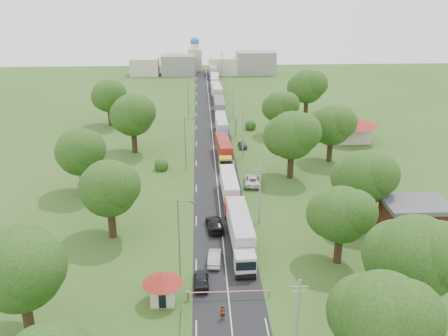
{
  "coord_description": "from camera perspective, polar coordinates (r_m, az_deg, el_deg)",
  "views": [
    {
      "loc": [
        -2.91,
        -71.14,
        33.43
      ],
      "look_at": [
        1.16,
        7.56,
        3.0
      ],
      "focal_mm": 40.0,
      "sensor_mm": 36.0,
      "label": 1
    }
  ],
  "objects": [
    {
      "name": "tree_13",
      "position": [
        121.06,
        -13.05,
        8.07
      ],
      "size": [
        8.8,
        8.8,
        11.07
      ],
      "color": "#382616",
      "rests_on": "ground"
    },
    {
      "name": "car_verge_near",
      "position": [
        85.39,
        3.27,
        -1.38
      ],
      "size": [
        3.19,
        6.09,
        1.63
      ],
      "primitive_type": "imported",
      "rotation": [
        0.0,
        0.0,
        3.06
      ],
      "color": "silver",
      "rests_on": "ground"
    },
    {
      "name": "pedestrian_booth",
      "position": [
        56.06,
        -6.27,
        -14.62
      ],
      "size": [
        0.99,
        0.97,
        1.61
      ],
      "primitive_type": "imported",
      "rotation": [
        0.0,
        0.0,
        -0.72
      ],
      "color": "gray",
      "rests_on": "ground"
    },
    {
      "name": "road",
      "position": [
        97.12,
        -1.06,
        0.97
      ],
      "size": [
        8.0,
        200.0,
        0.04
      ],
      "primitive_type": "cube",
      "color": "black",
      "rests_on": "ground"
    },
    {
      "name": "tree_6",
      "position": [
        111.07,
        6.45,
        7.0
      ],
      "size": [
        8.0,
        8.0,
        10.1
      ],
      "color": "#382616",
      "rests_on": "ground"
    },
    {
      "name": "pole_2",
      "position": [
        96.89,
        2.16,
        3.84
      ],
      "size": [
        1.6,
        0.24,
        9.0
      ],
      "color": "gray",
      "rests_on": "ground"
    },
    {
      "name": "pedestrian_near",
      "position": [
        53.74,
        -0.15,
        -16.29
      ],
      "size": [
        0.63,
        0.48,
        1.57
      ],
      "primitive_type": "imported",
      "rotation": [
        0.0,
        0.0,
        0.19
      ],
      "color": "gray",
      "rests_on": "ground"
    },
    {
      "name": "church",
      "position": [
        191.21,
        -3.33,
        12.64
      ],
      "size": [
        5.0,
        5.0,
        12.3
      ],
      "color": "beige",
      "rests_on": "ground"
    },
    {
      "name": "house_cream",
      "position": [
        110.45,
        14.55,
        4.78
      ],
      "size": [
        10.08,
        10.08,
        5.8
      ],
      "color": "beige",
      "rests_on": "ground"
    },
    {
      "name": "info_sign",
      "position": [
        110.71,
        1.36,
        5.15
      ],
      "size": [
        0.12,
        3.1,
        4.1
      ],
      "color": "slate",
      "rests_on": "ground"
    },
    {
      "name": "truck_1",
      "position": [
        78.84,
        0.65,
        -2.4
      ],
      "size": [
        2.55,
        13.49,
        3.73
      ],
      "color": "red",
      "rests_on": "ground"
    },
    {
      "name": "truck_3",
      "position": [
        111.24,
        -0.28,
        4.71
      ],
      "size": [
        2.47,
        13.68,
        3.79
      ],
      "color": "#1C29AA",
      "rests_on": "ground"
    },
    {
      "name": "car_lane_rear",
      "position": [
        70.62,
        -1.08,
        -6.42
      ],
      "size": [
        2.71,
        5.64,
        1.59
      ],
      "primitive_type": "imported",
      "rotation": [
        0.0,
        0.0,
        3.23
      ],
      "color": "black",
      "rests_on": "ground"
    },
    {
      "name": "pole_0",
      "position": [
        46.94,
        8.37,
        -16.92
      ],
      "size": [
        1.6,
        0.24,
        9.0
      ],
      "color": "gray",
      "rests_on": "ground"
    },
    {
      "name": "tree_5",
      "position": [
        96.34,
        12.18,
        4.85
      ],
      "size": [
        8.8,
        8.8,
        11.07
      ],
      "color": "#382616",
      "rests_on": "ground"
    },
    {
      "name": "car_lane_front",
      "position": [
        58.88,
        -2.61,
        -12.63
      ],
      "size": [
        1.78,
        4.36,
        1.48
      ],
      "primitive_type": "imported",
      "rotation": [
        0.0,
        0.0,
        3.15
      ],
      "color": "black",
      "rests_on": "ground"
    },
    {
      "name": "pole_4",
      "position": [
        151.14,
        0.29,
        10.15
      ],
      "size": [
        1.6,
        0.24,
        9.0
      ],
      "color": "gray",
      "rests_on": "ground"
    },
    {
      "name": "tree_9",
      "position": [
        51.51,
        -22.28,
        -10.42
      ],
      "size": [
        9.6,
        9.6,
        12.05
      ],
      "color": "#382616",
      "rests_on": "ground"
    },
    {
      "name": "lamp_0",
      "position": [
        58.3,
        -5.03,
        -7.55
      ],
      "size": [
        2.03,
        0.22,
        10.0
      ],
      "color": "slate",
      "rests_on": "ground"
    },
    {
      "name": "lamp_2",
      "position": [
        124.33,
        -4.05,
        8.1
      ],
      "size": [
        2.03,
        0.22,
        10.0
      ],
      "color": "slate",
      "rests_on": "ground"
    },
    {
      "name": "tree_0",
      "position": [
        44.91,
        17.73,
        -15.75
      ],
      "size": [
        8.8,
        8.8,
        11.07
      ],
      "color": "#382616",
      "rests_on": "ground"
    },
    {
      "name": "tree_3",
      "position": [
        72.23,
        15.75,
        -0.99
      ],
      "size": [
        8.8,
        8.8,
        11.07
      ],
      "color": "#382616",
      "rests_on": "ground"
    },
    {
      "name": "tree_2",
      "position": [
        62.01,
        13.23,
        -5.14
      ],
      "size": [
        8.0,
        8.0,
        10.1
      ],
      "color": "#382616",
      "rests_on": "ground"
    },
    {
      "name": "tree_1",
      "position": [
        52.89,
        21.04,
        -9.37
      ],
      "size": [
        9.6,
        9.6,
        12.05
      ],
      "color": "#382616",
      "rests_on": "ground"
    },
    {
      "name": "tree_7",
      "position": [
        126.86,
        9.47,
        9.2
      ],
      "size": [
        9.6,
        9.6,
        12.05
      ],
      "color": "#382616",
      "rests_on": "ground"
    },
    {
      "name": "tree_10",
      "position": [
        67.75,
        -13.02,
        -2.22
      ],
      "size": [
        8.8,
        8.8,
        11.07
      ],
      "color": "#382616",
      "rests_on": "ground"
    },
    {
      "name": "ground",
      "position": [
        78.66,
        -0.56,
        -4.04
      ],
      "size": [
        260.0,
        260.0,
        0.0
      ],
      "primitive_type": "plane",
      "color": "#2B531B",
      "rests_on": "ground"
    },
    {
      "name": "pole_5",
      "position": [
        178.67,
        -0.23,
        11.85
      ],
      "size": [
        1.6,
        0.24,
        9.0
      ],
      "color": "gray",
      "rests_on": "ground"
    },
    {
      "name": "truck_7",
      "position": [
        178.25,
        -1.23,
        11.0
      ],
      "size": [
        2.58,
        14.72,
        4.08
      ],
      "color": "silver",
      "rests_on": "ground"
    },
    {
      "name": "pole_3",
      "position": [
        123.82,
        1.03,
        7.68
      ],
      "size": [
        1.6,
        0.24,
        9.0
      ],
      "color": "gray",
      "rests_on": "ground"
    },
    {
      "name": "truck_6",
      "position": [
        160.22,
        -1.06,
        9.8
      ],
      "size": [
        2.95,
        13.73,
        3.79
      ],
      "color": "#2B7347",
      "rests_on": "ground"
    },
    {
      "name": "tree_4",
      "position": [
        86.71,
        7.76,
        3.76
      ],
      "size": [
        9.6,
        9.6,
        12.05
      ],
      "color": "#382616",
      "rests_on": "ground"
    },
    {
      "name": "distant_town",
      "position": [
        183.63,
        -1.84,
        11.72
      ],
      "size": [
        52.0,
        8.0,
        8.0
      ],
      "color": "gray",
      "rests_on": "ground"
    },
    {
      "name": "tree_12",
      "position": [
        100.51,
        -10.41,
        6.02
      ],
      "size": [
        9.6,
        9.6,
        12.05
      ],
      "color": "#382616",
      "rests_on": "ground"
    },
    {
      "name": "truck_2",
      "position": [
        96.43,
        -0.01,
        2.1
      ],
      "size": [
        2.95,
        13.73,
        3.79
      ],
      "color": "gold",
      "rests_on": "ground"
    },
    {
      "name": "tree_11",
      "position": [
        82.9,
        -16.13,
        1.83
      ],
      "size": [
        8.8,
        8.8,
        11.07
      ],
      "color": "#382616",
      "rests_on": "ground"
    },
    {
      "name": "guard_booth",
      "position": [
        55.9,
        -7.03,
        -13.08
      ],
      "size": [
        4.4,
        4.4,
        3.45
      ],
      "color": "beige",
      "rests_on": "ground"
    },
    {
      "name": "car_verge_far",
      "position": [
        103.85,
        2.15,
        2.72
      ],
      "size": [
        1.7,
        4.08,
        1.38
      ],
      "primitive_type": "imported",
      "rotation": [
        0.0,
        0.0,
        3.16
      ],
      "color": "#4D5054",
      "rests_on": "ground"
    },
    {
      "name": "truck_4",
      "position": [
        127.63,
        -0.51,
        6.91
      ],
      "size": [
        2.6,
        14.4,
        3.99
      ],
      "color": "silver",
      "rests_on": "ground"
    },
    {
      "name": "truck_5",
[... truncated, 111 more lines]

